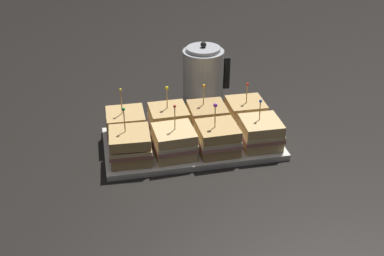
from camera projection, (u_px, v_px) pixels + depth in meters
ground_plane at (192, 146)px, 1.45m from camera, size 6.00×6.00×0.00m
serving_platter at (192, 144)px, 1.44m from camera, size 0.52×0.27×0.02m
sandwich_front_far_left at (130, 146)px, 1.33m from camera, size 0.12×0.12×0.16m
sandwich_front_center_left at (174, 142)px, 1.35m from camera, size 0.12×0.12×0.16m
sandwich_front_center_right at (217, 138)px, 1.37m from camera, size 0.12×0.12×0.16m
sandwich_front_far_right at (260, 133)px, 1.40m from camera, size 0.12×0.12×0.15m
sandwich_back_far_left at (126, 125)px, 1.43m from camera, size 0.12×0.12×0.17m
sandwich_back_center_left at (169, 121)px, 1.46m from camera, size 0.12×0.12×0.16m
sandwich_back_center_right at (207, 118)px, 1.48m from camera, size 0.12×0.12×0.15m
sandwich_back_far_right at (245, 113)px, 1.51m from camera, size 0.12×0.12×0.15m
kettle_steel at (203, 76)px, 1.66m from camera, size 0.16×0.14×0.22m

